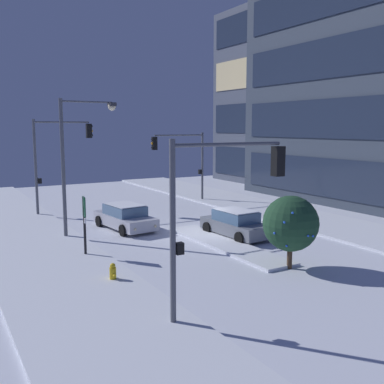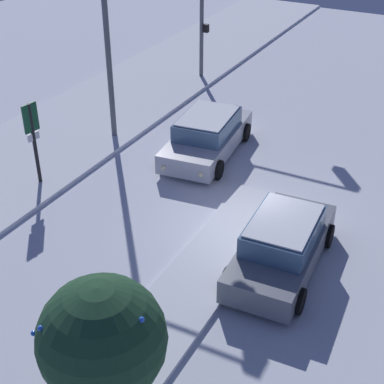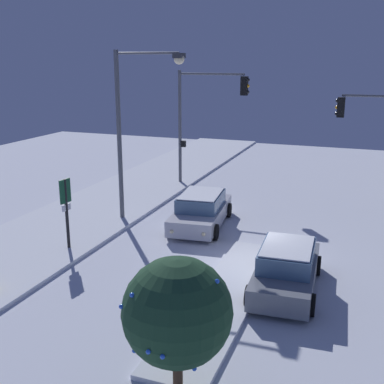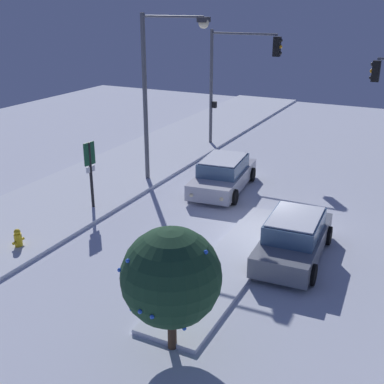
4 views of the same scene
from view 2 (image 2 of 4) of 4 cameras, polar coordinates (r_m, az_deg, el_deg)
ground at (r=16.90m, az=4.90°, el=-3.12°), size 52.00×52.00×0.00m
curb_strip_near at (r=21.02m, az=-16.41°, el=3.24°), size 52.00×5.20×0.14m
median_strip at (r=14.88m, az=1.04°, el=-8.18°), size 9.00×1.80×0.14m
car_near at (r=20.32m, az=1.52°, el=5.63°), size 4.93×2.53×1.49m
car_far at (r=14.98m, az=8.91°, el=-5.20°), size 4.55×2.20×1.49m
street_lamp_arched at (r=19.83m, az=-6.50°, el=17.74°), size 0.56×3.16×7.51m
parking_info_sign at (r=18.51m, az=-15.49°, el=5.53°), size 0.55×0.12×2.83m
decorated_tree_median at (r=10.71m, az=-8.90°, el=-14.22°), size 2.40×2.37×3.16m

